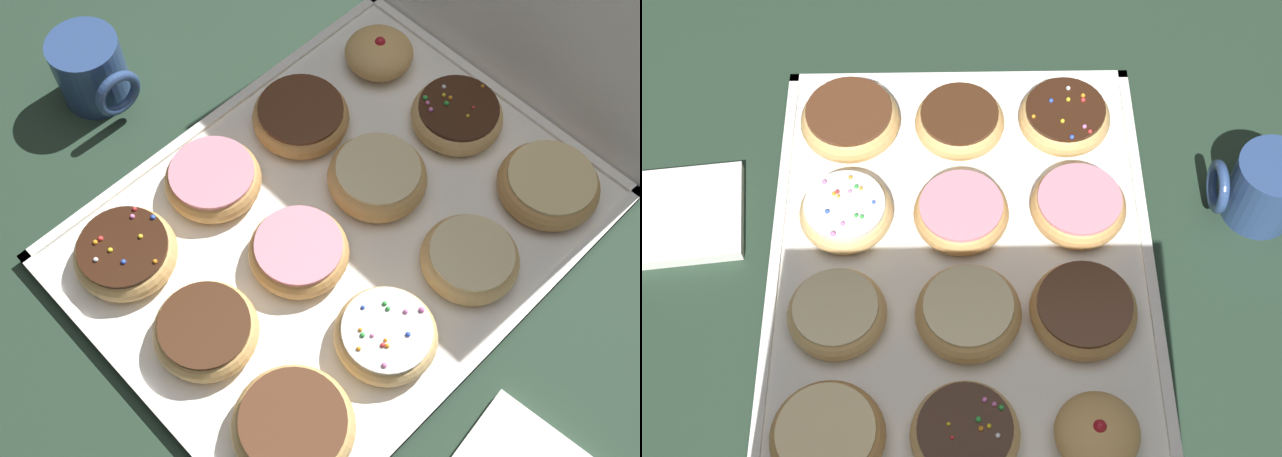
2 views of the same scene
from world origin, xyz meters
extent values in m
plane|color=#233828|center=(0.00, 0.00, 0.00)|extent=(3.00, 3.00, 0.00)
cube|color=white|center=(0.00, 0.00, 0.01)|extent=(0.44, 0.57, 0.01)
cube|color=white|center=(0.00, -0.28, 0.01)|extent=(0.44, 0.01, 0.01)
cube|color=white|center=(0.00, 0.28, 0.01)|extent=(0.44, 0.01, 0.01)
cube|color=white|center=(-0.21, 0.00, 0.01)|extent=(0.01, 0.57, 0.01)
cube|color=white|center=(0.21, 0.00, 0.01)|extent=(0.01, 0.57, 0.01)
torus|color=tan|center=(-0.13, -0.20, 0.03)|extent=(0.11, 0.11, 0.03)
cylinder|color=#381E11|center=(-0.13, -0.20, 0.04)|extent=(0.10, 0.10, 0.01)
sphere|color=pink|center=(-0.15, -0.17, 0.05)|extent=(0.01, 0.01, 0.01)
sphere|color=red|center=(-0.15, -0.21, 0.05)|extent=(0.01, 0.01, 0.01)
sphere|color=yellow|center=(-0.13, -0.21, 0.05)|extent=(0.01, 0.01, 0.01)
sphere|color=blue|center=(-0.13, -0.15, 0.05)|extent=(0.01, 0.01, 0.01)
sphere|color=orange|center=(-0.09, -0.18, 0.05)|extent=(0.01, 0.01, 0.01)
sphere|color=orange|center=(-0.15, -0.22, 0.05)|extent=(0.01, 0.01, 0.01)
sphere|color=blue|center=(-0.11, -0.21, 0.05)|extent=(0.01, 0.01, 0.01)
sphere|color=red|center=(-0.16, -0.16, 0.05)|extent=(0.01, 0.01, 0.01)
sphere|color=yellow|center=(-0.12, -0.18, 0.05)|extent=(0.01, 0.01, 0.01)
sphere|color=white|center=(-0.13, -0.23, 0.05)|extent=(0.01, 0.01, 0.01)
torus|color=tan|center=(0.00, -0.19, 0.03)|extent=(0.11, 0.11, 0.03)
cylinder|color=#472816|center=(0.00, -0.19, 0.04)|extent=(0.10, 0.10, 0.01)
torus|color=tan|center=(0.13, -0.20, 0.03)|extent=(0.12, 0.12, 0.04)
cylinder|color=#59331E|center=(0.13, -0.20, 0.05)|extent=(0.10, 0.10, 0.01)
torus|color=tan|center=(-0.14, -0.07, 0.03)|extent=(0.11, 0.11, 0.03)
cylinder|color=pink|center=(-0.14, -0.07, 0.04)|extent=(0.10, 0.10, 0.01)
torus|color=tan|center=(0.00, -0.06, 0.03)|extent=(0.11, 0.11, 0.03)
cylinder|color=pink|center=(0.00, -0.06, 0.04)|extent=(0.10, 0.10, 0.01)
torus|color=#E5B770|center=(0.13, -0.06, 0.03)|extent=(0.11, 0.11, 0.03)
cylinder|color=white|center=(0.13, -0.06, 0.04)|extent=(0.09, 0.09, 0.01)
sphere|color=pink|center=(0.14, -0.02, 0.05)|extent=(0.01, 0.01, 0.01)
sphere|color=green|center=(0.12, -0.09, 0.05)|extent=(0.01, 0.01, 0.01)
sphere|color=orange|center=(0.11, -0.08, 0.05)|extent=(0.00, 0.00, 0.00)
sphere|color=green|center=(0.12, -0.05, 0.05)|extent=(0.00, 0.00, 0.00)
sphere|color=orange|center=(0.14, -0.07, 0.05)|extent=(0.00, 0.00, 0.00)
sphere|color=orange|center=(0.15, -0.08, 0.05)|extent=(0.00, 0.00, 0.00)
sphere|color=blue|center=(0.15, -0.05, 0.05)|extent=(0.01, 0.01, 0.01)
sphere|color=green|center=(0.11, -0.05, 0.05)|extent=(0.00, 0.00, 0.00)
sphere|color=pink|center=(0.13, -0.08, 0.05)|extent=(0.00, 0.00, 0.00)
sphere|color=orange|center=(0.13, -0.10, 0.05)|extent=(0.00, 0.00, 0.00)
sphere|color=pink|center=(0.16, -0.09, 0.05)|extent=(0.01, 0.01, 0.01)
sphere|color=pink|center=(0.13, -0.04, 0.05)|extent=(0.01, 0.01, 0.01)
sphere|color=red|center=(0.14, -0.08, 0.05)|extent=(0.01, 0.01, 0.01)
sphere|color=blue|center=(0.10, -0.06, 0.05)|extent=(0.00, 0.00, 0.00)
torus|color=tan|center=(-0.13, 0.07, 0.03)|extent=(0.12, 0.12, 0.03)
cylinder|color=#59331E|center=(-0.13, 0.07, 0.04)|extent=(0.10, 0.10, 0.01)
torus|color=tan|center=(-0.01, 0.07, 0.03)|extent=(0.12, 0.12, 0.04)
cylinder|color=beige|center=(-0.01, 0.07, 0.05)|extent=(0.10, 0.10, 0.01)
torus|color=#E5B770|center=(0.14, 0.07, 0.03)|extent=(0.11, 0.11, 0.03)
cylinder|color=beige|center=(0.14, 0.07, 0.04)|extent=(0.09, 0.09, 0.01)
ellipsoid|color=tan|center=(-0.13, 0.20, 0.03)|extent=(0.09, 0.09, 0.04)
sphere|color=#B21923|center=(-0.13, 0.20, 0.05)|extent=(0.01, 0.01, 0.01)
torus|color=#E5B770|center=(0.00, 0.20, 0.03)|extent=(0.11, 0.11, 0.03)
cylinder|color=#381E11|center=(0.00, 0.20, 0.04)|extent=(0.10, 0.10, 0.01)
sphere|color=green|center=(-0.04, 0.18, 0.05)|extent=(0.01, 0.01, 0.01)
sphere|color=orange|center=(0.00, 0.24, 0.05)|extent=(0.00, 0.00, 0.00)
sphere|color=orange|center=(-0.02, 0.20, 0.05)|extent=(0.01, 0.01, 0.01)
sphere|color=yellow|center=(-0.02, 0.20, 0.05)|extent=(0.01, 0.01, 0.01)
sphere|color=yellow|center=(0.02, 0.20, 0.05)|extent=(0.00, 0.00, 0.00)
sphere|color=pink|center=(-0.03, 0.18, 0.05)|extent=(0.01, 0.01, 0.01)
sphere|color=pink|center=(-0.02, 0.17, 0.05)|extent=(0.01, 0.01, 0.01)
sphere|color=white|center=(-0.03, 0.21, 0.05)|extent=(0.01, 0.01, 0.01)
sphere|color=green|center=(-0.01, 0.19, 0.05)|extent=(0.01, 0.01, 0.01)
sphere|color=red|center=(0.01, 0.21, 0.05)|extent=(0.00, 0.00, 0.00)
torus|color=tan|center=(0.14, 0.20, 0.03)|extent=(0.12, 0.12, 0.03)
cylinder|color=#EACC8C|center=(0.14, 0.20, 0.04)|extent=(0.10, 0.10, 0.01)
cylinder|color=navy|center=(-0.35, -0.08, 0.05)|extent=(0.09, 0.09, 0.09)
cylinder|color=black|center=(-0.35, -0.08, 0.08)|extent=(0.08, 0.08, 0.01)
torus|color=navy|center=(-0.29, -0.08, 0.05)|extent=(0.01, 0.06, 0.06)
camera|label=1|loc=(0.29, -0.31, 0.78)|focal=43.34mm
camera|label=2|loc=(0.01, 0.48, 0.89)|focal=49.73mm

